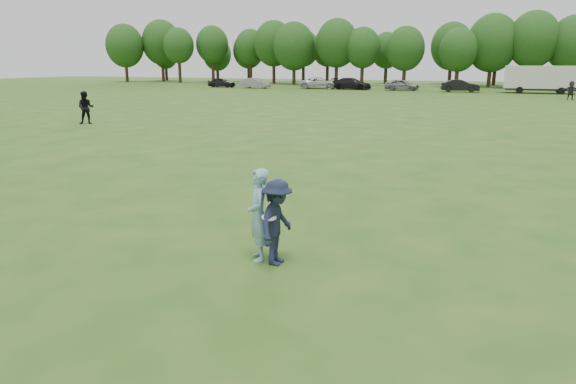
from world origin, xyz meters
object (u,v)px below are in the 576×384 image
(thrower, at_px, (259,215))
(car_d, at_px, (352,84))
(car_a, at_px, (222,83))
(car_f, at_px, (460,86))
(player_far_a, at_px, (86,108))
(car_b, at_px, (255,83))
(cargo_trailer, at_px, (541,78))
(car_c, at_px, (320,83))
(car_e, at_px, (402,85))
(player_far_d, at_px, (571,90))
(defender, at_px, (277,222))

(thrower, bearing_deg, car_d, 163.78)
(car_a, distance_m, car_f, 33.42)
(car_a, relative_size, car_f, 0.88)
(player_far_a, bearing_deg, car_b, 70.53)
(player_far_a, relative_size, cargo_trailer, 0.22)
(car_a, relative_size, cargo_trailer, 0.45)
(car_c, relative_size, car_e, 1.28)
(car_c, height_order, car_e, car_c)
(player_far_d, bearing_deg, car_f, 137.57)
(player_far_a, distance_m, player_far_d, 44.81)
(car_d, bearing_deg, thrower, -160.77)
(car_d, xyz_separation_m, car_f, (14.08, -1.05, -0.02))
(player_far_a, xyz_separation_m, car_c, (-0.23, 45.09, -0.20))
(cargo_trailer, bearing_deg, car_f, -175.86)
(car_a, bearing_deg, car_d, -86.69)
(car_a, bearing_deg, defender, -150.34)
(thrower, relative_size, car_b, 0.40)
(car_b, xyz_separation_m, car_c, (9.06, 2.02, 0.06))
(defender, xyz_separation_m, car_d, (-14.86, 60.84, -0.02))
(car_f, relative_size, cargo_trailer, 0.51)
(car_b, height_order, cargo_trailer, cargo_trailer)
(player_far_a, xyz_separation_m, cargo_trailer, (27.39, 44.40, 0.80))
(thrower, relative_size, car_c, 0.31)
(car_e, bearing_deg, car_a, 91.60)
(player_far_d, relative_size, car_d, 0.34)
(player_far_d, xyz_separation_m, car_f, (-11.04, 10.01, -0.15))
(car_b, xyz_separation_m, car_d, (13.65, 1.73, 0.06))
(car_c, xyz_separation_m, car_e, (11.41, -0.64, -0.03))
(player_far_a, xyz_separation_m, car_e, (11.19, 44.45, -0.23))
(cargo_trailer, bearing_deg, car_d, 179.01)
(player_far_a, height_order, cargo_trailer, cargo_trailer)
(car_c, relative_size, car_d, 1.04)
(player_far_a, relative_size, car_e, 0.45)
(player_far_a, relative_size, car_c, 0.35)
(defender, height_order, player_far_a, player_far_a)
(player_far_d, distance_m, car_c, 31.81)
(thrower, distance_m, car_a, 68.50)
(thrower, xyz_separation_m, car_a, (-33.80, 59.59, -0.18))
(car_e, bearing_deg, player_far_d, -120.55)
(car_e, relative_size, cargo_trailer, 0.48)
(car_a, distance_m, car_b, 5.71)
(defender, distance_m, car_f, 59.79)
(player_far_d, bearing_deg, thrower, -102.34)
(thrower, distance_m, car_b, 65.38)
(car_c, height_order, car_d, car_d)
(defender, relative_size, car_a, 0.39)
(defender, relative_size, car_c, 0.29)
(player_far_a, distance_m, car_f, 47.49)
(car_c, bearing_deg, defender, -169.08)
(player_far_d, relative_size, car_b, 0.42)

